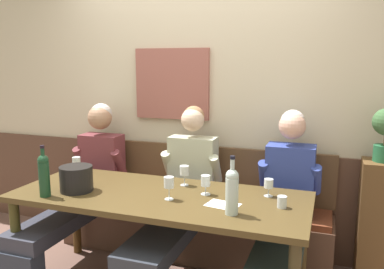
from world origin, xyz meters
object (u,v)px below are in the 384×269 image
at_px(person_right_seat, 178,199).
at_px(wine_glass_mid_right, 184,172).
at_px(wine_bottle_clear_water, 232,190).
at_px(dining_table, 159,206).
at_px(wine_glass_center_rear, 206,182).
at_px(wine_glass_near_bucket, 269,185).
at_px(person_left_seat, 82,184).
at_px(water_tumbler_left, 282,202).
at_px(ice_bucket, 76,179).
at_px(wine_glass_left_end, 76,162).
at_px(wine_bottle_green_tall, 44,174).
at_px(person_center_right_seat, 285,208).
at_px(wine_glass_by_bottle, 169,183).
at_px(wall_bench, 191,223).

height_order(person_right_seat, wine_glass_mid_right, person_right_seat).
height_order(wine_bottle_clear_water, wine_glass_mid_right, wine_bottle_clear_water).
xyz_separation_m(dining_table, wine_glass_center_rear, (0.31, 0.10, 0.17)).
height_order(wine_bottle_clear_water, wine_glass_near_bucket, wine_bottle_clear_water).
height_order(person_left_seat, wine_glass_near_bucket, person_left_seat).
height_order(person_left_seat, water_tumbler_left, person_left_seat).
bearing_deg(wine_glass_near_bucket, ice_bucket, -165.56).
relative_size(wine_glass_left_end, water_tumbler_left, 1.82).
xyz_separation_m(wine_bottle_green_tall, water_tumbler_left, (1.56, 0.32, -0.12)).
xyz_separation_m(person_right_seat, person_center_right_seat, (0.81, 0.03, 0.02)).
bearing_deg(wine_glass_near_bucket, dining_table, -164.16).
relative_size(wine_glass_near_bucket, wine_glass_by_bottle, 0.79).
xyz_separation_m(dining_table, wine_glass_by_bottle, (0.11, -0.08, 0.20)).
distance_m(wine_bottle_clear_water, wine_glass_near_bucket, 0.44).
xyz_separation_m(person_left_seat, wine_glass_center_rear, (1.17, -0.22, 0.20)).
bearing_deg(person_center_right_seat, person_right_seat, -177.76).
bearing_deg(wine_glass_left_end, wine_glass_center_rear, -7.70).
bearing_deg(wine_glass_by_bottle, wine_glass_center_rear, 41.94).
bearing_deg(water_tumbler_left, wine_glass_mid_right, 162.91).
relative_size(person_left_seat, water_tumbler_left, 17.24).
distance_m(wine_glass_left_end, wine_glass_by_bottle, 1.03).
xyz_separation_m(wine_bottle_clear_water, wine_glass_left_end, (-1.43, 0.45, -0.05)).
relative_size(wine_bottle_clear_water, wine_glass_center_rear, 2.65).
bearing_deg(wine_glass_center_rear, person_right_seat, 145.56).
xyz_separation_m(wine_glass_near_bucket, wine_glass_by_bottle, (-0.62, -0.29, 0.03)).
relative_size(person_left_seat, wine_glass_by_bottle, 8.32).
xyz_separation_m(wine_glass_mid_right, wine_glass_left_end, (-0.96, 0.01, -0.01)).
distance_m(ice_bucket, wine_bottle_clear_water, 1.16).
relative_size(wine_glass_mid_right, wine_glass_by_bottle, 0.96).
xyz_separation_m(wall_bench, wine_glass_near_bucket, (0.73, -0.46, 0.56)).
bearing_deg(water_tumbler_left, ice_bucket, -174.01).
bearing_deg(person_right_seat, wine_bottle_clear_water, -42.05).
relative_size(person_right_seat, ice_bucket, 5.65).
distance_m(dining_table, wine_glass_by_bottle, 0.24).
distance_m(wall_bench, ice_bucket, 1.14).
bearing_deg(wall_bench, wine_bottle_clear_water, -56.61).
distance_m(person_center_right_seat, wine_glass_left_end, 1.71).
xyz_separation_m(wine_bottle_clear_water, water_tumbler_left, (0.28, 0.21, -0.12)).
bearing_deg(wine_bottle_green_tall, wine_glass_mid_right, 34.03).
bearing_deg(dining_table, wine_glass_center_rear, 18.18).
relative_size(wall_bench, wine_bottle_green_tall, 6.60).
bearing_deg(wall_bench, water_tumbler_left, -37.60).
height_order(ice_bucket, wine_glass_mid_right, ice_bucket).
xyz_separation_m(person_center_right_seat, wine_glass_by_bottle, (-0.72, -0.41, 0.23)).
xyz_separation_m(wine_glass_near_bucket, wine_glass_left_end, (-1.59, 0.05, 0.02)).
distance_m(wine_bottle_green_tall, wine_glass_near_bucket, 1.54).
distance_m(person_right_seat, wine_bottle_green_tall, 1.00).
xyz_separation_m(wine_glass_left_end, water_tumbler_left, (1.71, -0.24, -0.06)).
xyz_separation_m(wall_bench, person_center_right_seat, (0.83, -0.34, 0.36)).
bearing_deg(dining_table, wine_bottle_green_tall, -157.14).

